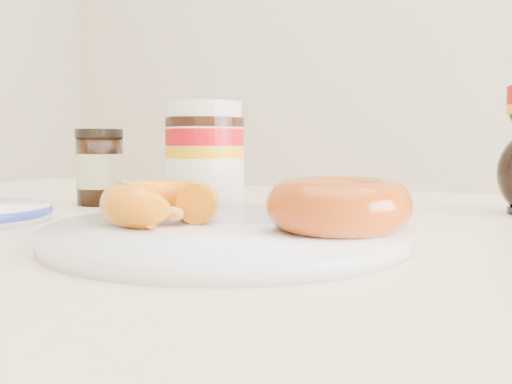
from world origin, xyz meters
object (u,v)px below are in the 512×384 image
at_px(dining_table, 255,317).
at_px(plate, 227,233).
at_px(donut_bitten, 161,203).
at_px(dark_jar, 100,168).
at_px(nutella_jar, 205,153).
at_px(donut_whole, 338,205).

relative_size(dining_table, plate, 5.02).
distance_m(dining_table, donut_bitten, 0.15).
xyz_separation_m(dining_table, dark_jar, (-0.25, 0.09, 0.13)).
height_order(donut_bitten, nutella_jar, nutella_jar).
height_order(donut_whole, dark_jar, dark_jar).
bearing_deg(donut_bitten, nutella_jar, 97.61).
height_order(donut_bitten, donut_whole, donut_whole).
bearing_deg(dark_jar, nutella_jar, -4.86).
bearing_deg(donut_whole, nutella_jar, 144.10).
relative_size(dining_table, dark_jar, 15.07).
bearing_deg(dining_table, nutella_jar, 142.84).
bearing_deg(plate, nutella_jar, 126.43).
xyz_separation_m(dining_table, donut_whole, (0.10, -0.07, 0.12)).
bearing_deg(dining_table, donut_whole, -34.66).
bearing_deg(nutella_jar, dining_table, -37.16).
xyz_separation_m(donut_bitten, donut_whole, (0.14, 0.02, 0.00)).
distance_m(donut_bitten, dark_jar, 0.28).
relative_size(donut_whole, nutella_jar, 0.86).
distance_m(dining_table, nutella_jar, 0.19).
xyz_separation_m(plate, nutella_jar, (-0.11, 0.15, 0.06)).
bearing_deg(nutella_jar, plate, -53.57).
relative_size(plate, donut_whole, 2.69).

